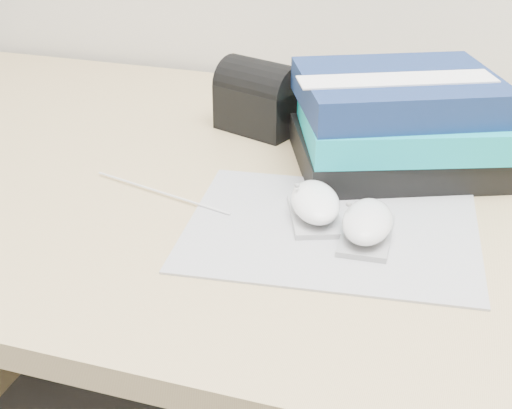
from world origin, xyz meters
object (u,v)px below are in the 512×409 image
(desk, at_px, (329,307))
(book_stack, at_px, (397,122))
(mouse_front, at_px, (367,224))
(pouch, at_px, (260,97))
(mouse_rear, at_px, (315,204))

(desk, bearing_deg, book_stack, 17.33)
(mouse_front, xyz_separation_m, pouch, (-0.21, 0.28, 0.03))
(mouse_rear, distance_m, pouch, 0.29)
(desk, height_order, mouse_rear, mouse_rear)
(book_stack, distance_m, pouch, 0.22)
(mouse_front, height_order, pouch, pouch)
(book_stack, height_order, pouch, book_stack)
(mouse_front, distance_m, pouch, 0.35)
(book_stack, xyz_separation_m, pouch, (-0.21, 0.07, -0.01))
(mouse_rear, bearing_deg, mouse_front, -22.19)
(mouse_rear, relative_size, mouse_front, 1.12)
(desk, relative_size, mouse_front, 15.88)
(mouse_rear, relative_size, book_stack, 0.36)
(pouch, bearing_deg, book_stack, -18.72)
(mouse_front, relative_size, book_stack, 0.32)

